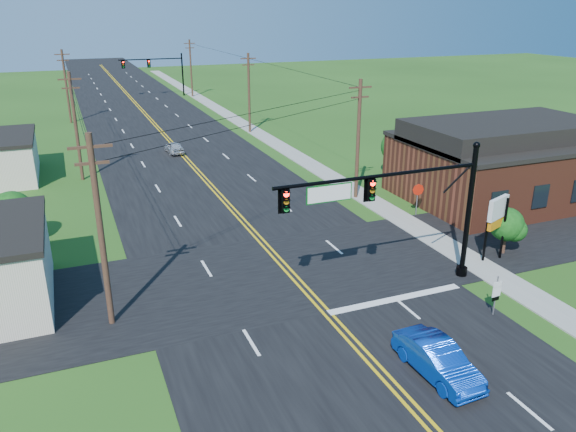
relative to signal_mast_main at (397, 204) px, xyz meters
name	(u,v)px	position (x,y,z in m)	size (l,w,h in m)	color
ground	(405,405)	(-4.34, -8.00, -4.75)	(260.00, 260.00, 0.00)	#224814
road_main	(163,135)	(-4.34, 42.00, -4.73)	(16.00, 220.00, 0.04)	black
road_cross	(285,272)	(-4.34, 4.00, -4.73)	(70.00, 10.00, 0.04)	black
sidewalk	(280,146)	(6.16, 32.00, -4.71)	(2.00, 160.00, 0.08)	gray
signal_mast_main	(397,204)	(0.00, 0.00, 0.00)	(11.30, 0.60, 7.48)	black
signal_mast_far	(155,68)	(0.10, 72.00, -0.20)	(10.98, 0.60, 7.48)	black
brick_building	(501,168)	(15.66, 10.00, -2.40)	(14.20, 11.20, 4.70)	#5F2A1B
utility_pole_left_a	(100,229)	(-13.84, 2.00, -0.03)	(1.80, 0.28, 9.00)	#3B231B
utility_pole_left_b	(76,125)	(-13.84, 27.00, -0.03)	(1.80, 0.28, 9.00)	#3B231B
utility_pole_left_c	(66,85)	(-13.84, 54.00, -0.03)	(1.80, 0.28, 9.00)	#3B231B
utility_pole_right_a	(358,138)	(5.46, 14.00, -0.03)	(1.80, 0.28, 9.00)	#3B231B
utility_pole_right_b	(249,92)	(5.46, 40.00, -0.03)	(1.80, 0.28, 9.00)	#3B231B
utility_pole_right_c	(191,67)	(5.46, 70.00, -0.03)	(1.80, 0.28, 9.00)	#3B231B
tree_right_back	(398,147)	(11.66, 18.00, -2.15)	(3.00, 3.00, 4.10)	#3B231B
shrub_corner	(507,224)	(8.66, 1.50, -2.90)	(2.00, 2.00, 2.86)	#3B231B
tree_left	(12,211)	(-18.34, 14.00, -2.59)	(2.40, 2.40, 3.37)	#3B231B
blue_car	(437,360)	(-2.20, -6.93, -4.04)	(1.49, 4.28, 1.41)	#0735A9
distant_car	(174,148)	(-4.77, 33.21, -4.16)	(1.38, 3.44, 1.17)	#BABABF
route_sign	(496,293)	(3.16, -4.05, -3.55)	(0.52, 0.10, 2.07)	slate
stop_sign	(418,193)	(7.59, 8.98, -3.09)	(0.81, 0.19, 2.31)	slate
pylon_sign	(497,215)	(7.39, 1.00, -1.95)	(1.82, 0.95, 3.83)	black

